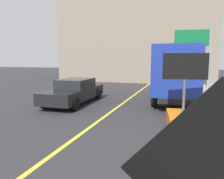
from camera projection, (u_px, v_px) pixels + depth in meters
name	position (u px, v px, depth m)	size (l,w,h in m)	color
lane_center_stripe	(49.00, 157.00, 5.50)	(0.14, 36.00, 0.01)	yellow
roadwork_sign	(215.00, 176.00, 1.86)	(1.60, 0.38, 2.33)	#593819
arrow_board_trailer	(183.00, 113.00, 8.06)	(1.60, 1.93, 2.70)	orange
box_truck	(178.00, 72.00, 12.57)	(2.46, 6.90, 3.17)	black
pickup_car	(74.00, 91.00, 12.15)	(2.04, 4.82, 1.38)	black
highway_guide_sign	(199.00, 47.00, 16.95)	(2.79, 0.30, 5.00)	gray
far_building_block	(138.00, 39.00, 26.13)	(17.03, 8.39, 9.87)	gray
traffic_cone_mid_lane	(176.00, 142.00, 5.58)	(0.36, 0.36, 0.69)	black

